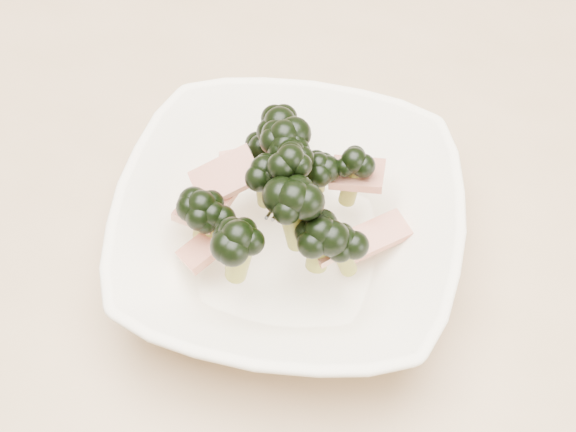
% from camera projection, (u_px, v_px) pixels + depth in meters
% --- Properties ---
extents(dining_table, '(1.20, 0.80, 0.75)m').
position_uv_depth(dining_table, '(218.00, 217.00, 0.77)').
color(dining_table, tan).
rests_on(dining_table, ground).
extents(broccoli_dish, '(0.31, 0.31, 0.12)m').
position_uv_depth(broccoli_dish, '(287.00, 224.00, 0.60)').
color(broccoli_dish, white).
rests_on(broccoli_dish, dining_table).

